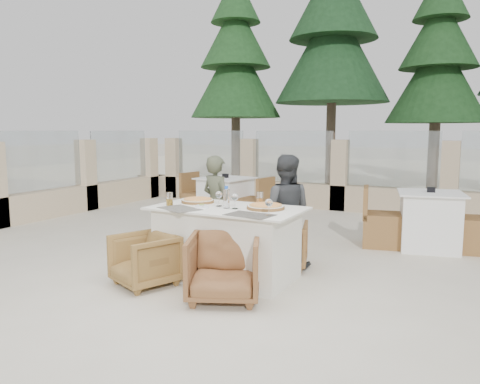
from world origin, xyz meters
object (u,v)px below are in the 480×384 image
at_px(armchair_near_right, 224,267).
at_px(pizza_right, 266,206).
at_px(bg_table_a, 225,200).
at_px(beer_glass_left, 169,199).
at_px(armchair_far_right, 282,244).
at_px(pizza_left, 198,200).
at_px(water_bottle, 226,197).
at_px(wine_glass_near, 235,200).
at_px(dining_table, 227,243).
at_px(bg_table_b, 429,221).
at_px(armchair_far_left, 219,229).
at_px(diner_right, 285,211).
at_px(wine_glass_centre, 219,198).
at_px(armchair_near_left, 145,260).
at_px(olive_dish, 202,206).
at_px(beer_glass_right, 260,198).
at_px(wine_glass_corner, 269,206).
at_px(diner_left, 217,205).

bearing_deg(armchair_near_right, pizza_right, 56.75).
height_order(pizza_right, bg_table_a, pizza_right).
bearing_deg(beer_glass_left, armchair_far_right, 39.89).
xyz_separation_m(pizza_left, water_bottle, (0.47, -0.18, 0.09)).
bearing_deg(wine_glass_near, bg_table_a, 120.89).
bearing_deg(bg_table_a, wine_glass_near, -50.70).
distance_m(water_bottle, armchair_far_right, 1.00).
distance_m(dining_table, water_bottle, 0.50).
bearing_deg(bg_table_b, armchair_far_right, -142.39).
height_order(water_bottle, armchair_near_right, water_bottle).
relative_size(pizza_right, armchair_far_left, 0.59).
xyz_separation_m(pizza_right, diner_right, (-0.02, 0.58, -0.14)).
height_order(wine_glass_centre, armchair_near_left, wine_glass_centre).
bearing_deg(pizza_left, bg_table_a, 112.74).
bearing_deg(bg_table_a, olive_dish, -56.95).
xyz_separation_m(beer_glass_right, bg_table_a, (-1.78, 2.42, -0.46)).
relative_size(wine_glass_near, diner_right, 0.14).
distance_m(pizza_right, wine_glass_corner, 0.40).
relative_size(armchair_near_left, diner_right, 0.45).
relative_size(dining_table, beer_glass_right, 10.89).
distance_m(dining_table, wine_glass_centre, 0.49).
height_order(armchair_near_right, bg_table_a, bg_table_a).
relative_size(water_bottle, armchair_near_left, 0.40).
bearing_deg(pizza_left, olive_dish, -51.17).
bearing_deg(armchair_near_right, bg_table_b, 38.58).
distance_m(dining_table, diner_left, 1.00).
bearing_deg(dining_table, armchair_far_right, 60.46).
xyz_separation_m(wine_glass_centre, bg_table_a, (-1.43, 2.71, -0.48)).
bearing_deg(diner_left, beer_glass_right, 168.83).
bearing_deg(olive_dish, dining_table, 35.61).
relative_size(water_bottle, diner_right, 0.18).
bearing_deg(bg_table_a, bg_table_b, 1.15).
distance_m(water_bottle, beer_glass_right, 0.42).
distance_m(water_bottle, diner_left, 1.04).
bearing_deg(wine_glass_centre, bg_table_a, 117.83).
relative_size(diner_left, diner_right, 0.97).
height_order(pizza_right, armchair_far_right, pizza_right).
relative_size(armchair_far_right, armchair_near_right, 0.87).
bearing_deg(bg_table_a, armchair_far_left, -54.95).
distance_m(dining_table, armchair_near_left, 0.89).
bearing_deg(dining_table, beer_glass_left, -164.24).
xyz_separation_m(wine_glass_near, bg_table_a, (-1.66, 2.78, -0.48)).
bearing_deg(diner_right, armchair_near_right, 70.46).
relative_size(wine_glass_near, diner_left, 0.14).
bearing_deg(bg_table_a, water_bottle, -52.26).
distance_m(armchair_far_left, diner_right, 1.07).
bearing_deg(wine_glass_near, armchair_far_left, 128.55).
relative_size(wine_glass_near, wine_glass_corner, 1.00).
relative_size(dining_table, beer_glass_left, 11.16).
xyz_separation_m(olive_dish, diner_right, (0.60, 0.84, -0.14)).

